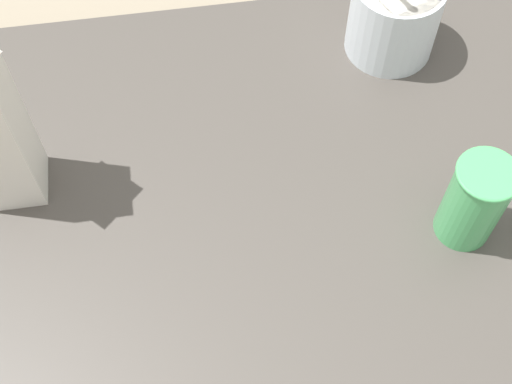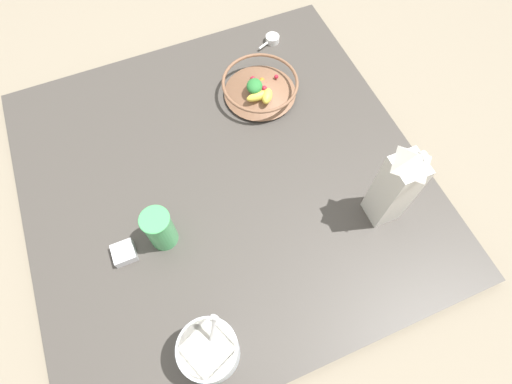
% 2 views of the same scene
% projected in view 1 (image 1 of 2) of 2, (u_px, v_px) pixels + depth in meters
% --- Properties ---
extents(ground_plane, '(6.00, 6.00, 0.00)m').
position_uv_depth(ground_plane, '(317.00, 342.00, 0.89)').
color(ground_plane, gray).
extents(countertop, '(1.13, 1.13, 0.03)m').
position_uv_depth(countertop, '(318.00, 337.00, 0.88)').
color(countertop, '#47423D').
rests_on(countertop, ground_plane).
extents(yogurt_tub, '(0.13, 0.13, 0.23)m').
position_uv_depth(yogurt_tub, '(395.00, 13.00, 1.04)').
color(yogurt_tub, silver).
rests_on(yogurt_tub, countertop).
extents(drinking_cup, '(0.08, 0.08, 0.13)m').
position_uv_depth(drinking_cup, '(475.00, 200.00, 0.87)').
color(drinking_cup, '#4CB266').
rests_on(drinking_cup, countertop).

